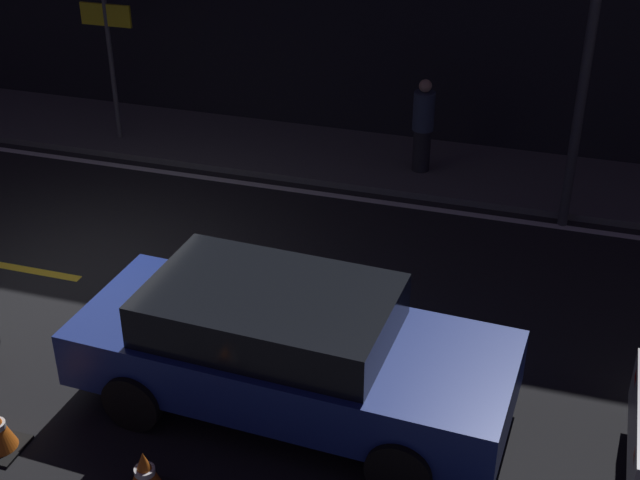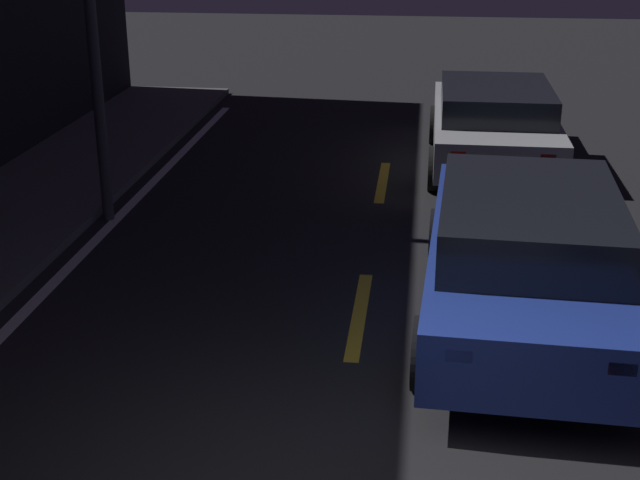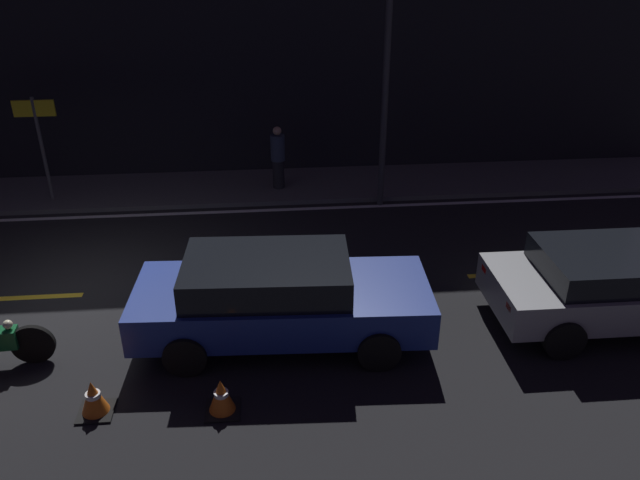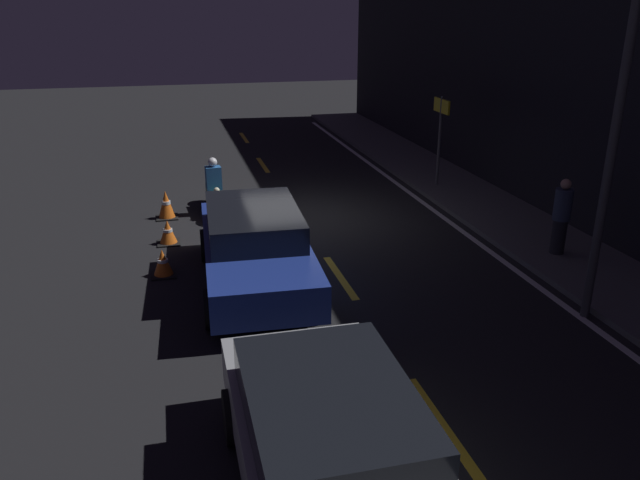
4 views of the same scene
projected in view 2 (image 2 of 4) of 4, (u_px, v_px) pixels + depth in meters
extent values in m
cube|color=gold|center=(359.00, 314.00, 8.90)|extent=(2.00, 0.14, 0.01)
cube|color=gold|center=(383.00, 182.00, 13.07)|extent=(2.00, 0.14, 0.01)
cube|color=navy|center=(524.00, 264.00, 8.51)|extent=(4.61, 1.99, 0.61)
cube|color=black|center=(530.00, 218.00, 8.11)|extent=(2.57, 1.71, 0.47)
cube|color=red|center=(459.00, 355.00, 6.49)|extent=(0.07, 0.20, 0.10)
cube|color=red|center=(622.00, 368.00, 6.31)|extent=(0.07, 0.20, 0.10)
cylinder|color=black|center=(438.00, 237.00, 10.04)|extent=(0.65, 0.21, 0.64)
cylinder|color=black|center=(596.00, 246.00, 9.78)|extent=(0.65, 0.21, 0.64)
cylinder|color=black|center=(423.00, 354.00, 7.46)|extent=(0.65, 0.21, 0.64)
cylinder|color=black|center=(637.00, 371.00, 7.19)|extent=(0.65, 0.21, 0.64)
cube|color=#9EA0A5|center=(493.00, 128.00, 13.61)|extent=(4.28, 1.80, 0.57)
cube|color=black|center=(496.00, 99.00, 13.24)|extent=(2.36, 1.61, 0.41)
cube|color=red|center=(458.00, 155.00, 11.67)|extent=(0.06, 0.20, 0.10)
cube|color=red|center=(548.00, 157.00, 11.54)|extent=(0.06, 0.20, 0.10)
cylinder|color=black|center=(435.00, 125.00, 15.04)|extent=(0.64, 0.18, 0.64)
cylinder|color=black|center=(540.00, 128.00, 14.84)|extent=(0.64, 0.18, 0.64)
cylinder|color=black|center=(434.00, 169.00, 12.58)|extent=(0.64, 0.18, 0.64)
cylinder|color=black|center=(560.00, 173.00, 12.38)|extent=(0.64, 0.18, 0.64)
cylinder|color=#333338|center=(89.00, 1.00, 10.57)|extent=(0.14, 0.14, 5.50)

